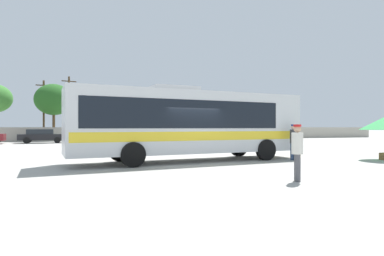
{
  "coord_description": "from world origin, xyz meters",
  "views": [
    {
      "loc": [
        -4.76,
        -14.23,
        1.64
      ],
      "look_at": [
        0.46,
        1.11,
        1.61
      ],
      "focal_mm": 30.25,
      "sensor_mm": 36.0,
      "label": 1
    }
  ],
  "objects": [
    {
      "name": "parked_car_second_black",
      "position": [
        -8.73,
        22.63,
        0.77
      ],
      "size": [
        4.65,
        2.14,
        1.44
      ],
      "color": "black",
      "rests_on": "ground_plane"
    },
    {
      "name": "parked_car_rightmost_dark_blue",
      "position": [
        2.79,
        22.21,
        0.81
      ],
      "size": [
        4.2,
        2.11,
        1.55
      ],
      "color": "navy",
      "rests_on": "ground_plane"
    },
    {
      "name": "perimeter_wall",
      "position": [
        0.0,
        26.92,
        0.82
      ],
      "size": [
        80.0,
        0.3,
        1.65
      ],
      "primitive_type": "cube",
      "color": "#9E998C",
      "rests_on": "ground_plane"
    },
    {
      "name": "utility_pole_far",
      "position": [
        -9.28,
        29.49,
        3.9
      ],
      "size": [
        1.8,
        0.27,
        7.44
      ],
      "color": "#4C3823",
      "rests_on": "ground_plane"
    },
    {
      "name": "coach_bus_silver_yellow",
      "position": [
        0.09,
        0.63,
        1.9
      ],
      "size": [
        11.76,
        3.77,
        3.57
      ],
      "color": "silver",
      "rests_on": "ground_plane"
    },
    {
      "name": "roadside_tree_midleft",
      "position": [
        -8.1,
        29.06,
        5.05
      ],
      "size": [
        4.52,
        4.52,
        6.99
      ],
      "color": "brown",
      "rests_on": "ground_plane"
    },
    {
      "name": "ground_plane",
      "position": [
        0.0,
        10.0,
        0.0
      ],
      "size": [
        300.0,
        300.0,
        0.0
      ],
      "primitive_type": "plane",
      "color": "#A3A099"
    },
    {
      "name": "utility_pole_near",
      "position": [
        -6.35,
        29.61,
        4.23
      ],
      "size": [
        1.77,
        0.59,
        8.09
      ],
      "color": "#4C3823",
      "rests_on": "ground_plane"
    },
    {
      "name": "attendant_by_bus_door",
      "position": [
        5.25,
        -0.58,
        1.02
      ],
      "size": [
        0.5,
        0.5,
        1.79
      ],
      "color": "#33476B",
      "rests_on": "ground_plane"
    },
    {
      "name": "parked_car_third_black",
      "position": [
        -2.82,
        22.56,
        0.81
      ],
      "size": [
        4.47,
        2.19,
        1.53
      ],
      "color": "black",
      "rests_on": "ground_plane"
    },
    {
      "name": "passenger_waiting_on_apron",
      "position": [
        1.42,
        -5.99,
        0.98
      ],
      "size": [
        0.45,
        0.45,
        1.73
      ],
      "color": "#4C4C51",
      "rests_on": "ground_plane"
    }
  ]
}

